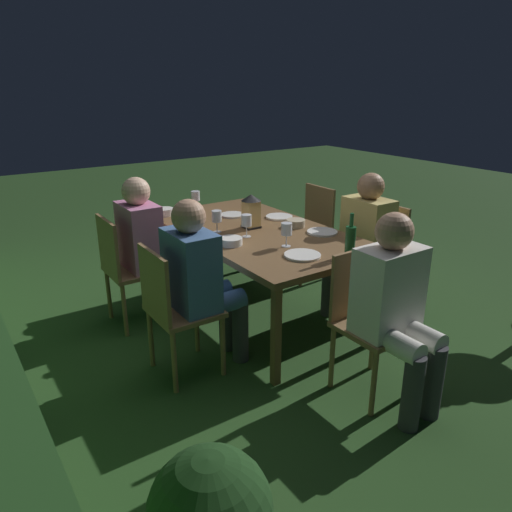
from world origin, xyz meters
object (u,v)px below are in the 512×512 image
(dining_table, at_px, (256,236))
(lantern_centerpiece, at_px, (251,209))
(chair_side_left_a, at_px, (377,252))
(plate_b, at_px, (279,217))
(plate_c, at_px, (233,215))
(bowl_olives, at_px, (165,212))
(bowl_dip, at_px, (296,223))
(chair_side_right_b, at_px, (126,266))
(chair_side_right_a, at_px, (174,306))
(chair_head_near, at_px, (368,315))
(bowl_salad, at_px, (231,241))
(plate_d, at_px, (302,255))
(person_in_mustard, at_px, (361,238))
(green_bottle_on_table, at_px, (350,240))
(wine_glass_b, at_px, (287,230))
(person_in_blue, at_px, (201,277))
(bowl_bread, at_px, (192,214))
(wine_glass_c, at_px, (217,217))
(plate_a, at_px, (322,232))
(chair_side_left_b, at_px, (309,227))
(person_in_pink, at_px, (148,242))
(wine_glass_d, at_px, (196,197))

(dining_table, height_order, lantern_centerpiece, lantern_centerpiece)
(dining_table, distance_m, chair_side_left_a, 1.02)
(plate_b, xyz_separation_m, plate_c, (0.27, 0.29, 0.00))
(bowl_olives, bearing_deg, bowl_dip, -141.93)
(chair_side_right_b, distance_m, chair_side_right_a, 0.85)
(dining_table, xyz_separation_m, chair_head_near, (-1.19, 0.00, -0.19))
(lantern_centerpiece, relative_size, bowl_salad, 1.66)
(plate_c, bearing_deg, plate_d, 172.10)
(person_in_mustard, xyz_separation_m, green_bottle_on_table, (-0.42, 0.55, 0.20))
(plate_d, bearing_deg, plate_b, -27.73)
(chair_side_left_a, bearing_deg, wine_glass_b, 91.54)
(person_in_blue, xyz_separation_m, bowl_bread, (1.05, -0.49, 0.11))
(chair_head_near, xyz_separation_m, wine_glass_b, (0.74, 0.05, 0.36))
(plate_c, distance_m, plate_d, 1.14)
(wine_glass_c, height_order, bowl_dip, wine_glass_c)
(wine_glass_c, height_order, plate_d, wine_glass_c)
(green_bottle_on_table, distance_m, plate_a, 0.54)
(person_in_blue, distance_m, wine_glass_c, 0.72)
(bowl_bread, distance_m, bowl_salad, 0.84)
(dining_table, relative_size, plate_b, 8.45)
(plate_a, xyz_separation_m, plate_d, (-0.32, 0.45, 0.00))
(chair_side_right_b, relative_size, bowl_salad, 5.44)
(dining_table, xyz_separation_m, plate_d, (-0.67, 0.09, 0.06))
(chair_side_right_b, bearing_deg, chair_side_left_b, -90.00)
(wine_glass_c, distance_m, plate_c, 0.50)
(chair_side_left_a, bearing_deg, plate_d, 103.85)
(lantern_centerpiece, bearing_deg, bowl_salad, 128.19)
(chair_side_left_b, bearing_deg, plate_b, 113.99)
(chair_side_left_a, bearing_deg, person_in_pink, 62.36)
(dining_table, distance_m, bowl_salad, 0.41)
(person_in_mustard, xyz_separation_m, bowl_salad, (0.22, 1.07, 0.11))
(lantern_centerpiece, distance_m, plate_c, 0.42)
(dining_table, xyz_separation_m, person_in_mustard, (-0.43, -0.72, -0.04))
(green_bottle_on_table, bearing_deg, wine_glass_c, 25.33)
(green_bottle_on_table, xyz_separation_m, bowl_salad, (0.64, 0.52, -0.08))
(wine_glass_c, xyz_separation_m, bowl_olives, (0.69, 0.12, -0.09))
(person_in_mustard, height_order, wine_glass_b, person_in_mustard)
(chair_head_near, bearing_deg, wine_glass_c, 12.23)
(plate_d, bearing_deg, chair_side_right_b, 36.81)
(person_in_mustard, relative_size, person_in_pink, 1.00)
(person_in_blue, xyz_separation_m, bowl_olives, (1.22, -0.31, 0.12))
(wine_glass_c, bearing_deg, chair_side_left_b, -75.19)
(person_in_pink, relative_size, plate_b, 5.13)
(chair_side_right_b, xyz_separation_m, wine_glass_b, (-0.88, -0.86, 0.36))
(person_in_pink, xyz_separation_m, wine_glass_c, (-0.32, -0.43, 0.20))
(wine_glass_d, bearing_deg, plate_b, -144.22)
(plate_a, distance_m, bowl_dip, 0.25)
(chair_side_right_a, bearing_deg, lantern_centerpiece, -61.42)
(wine_glass_c, xyz_separation_m, plate_b, (0.07, -0.64, -0.11))
(dining_table, bearing_deg, wine_glass_b, 173.26)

